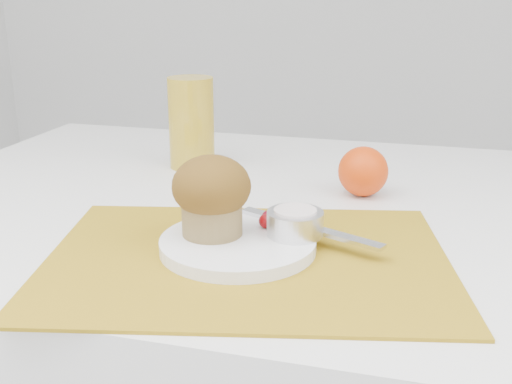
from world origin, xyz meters
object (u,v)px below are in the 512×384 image
(juice_glass, at_px, (191,123))
(muffin, at_px, (212,194))
(orange, at_px, (363,171))
(plate, at_px, (238,244))

(juice_glass, bearing_deg, muffin, -65.55)
(orange, xyz_separation_m, muffin, (-0.15, -0.25, 0.03))
(plate, relative_size, juice_glass, 1.19)
(plate, height_order, orange, orange)
(muffin, bearing_deg, plate, -11.39)
(plate, distance_m, juice_glass, 0.39)
(plate, height_order, juice_glass, juice_glass)
(muffin, bearing_deg, orange, 59.04)
(orange, bearing_deg, plate, -114.40)
(juice_glass, distance_m, muffin, 0.36)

